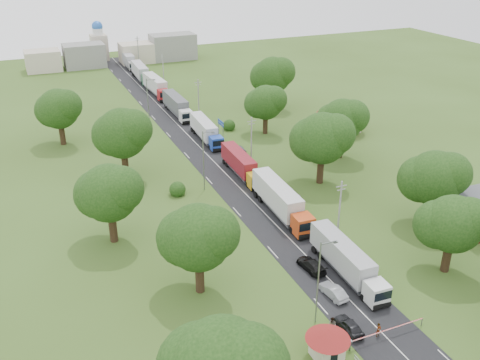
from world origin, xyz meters
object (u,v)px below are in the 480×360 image
guard_booth (328,340)px  info_sign (221,126)px  pedestrian_near (378,330)px  car_lane_mid (333,291)px  car_lane_front (349,326)px  boom_barrier (376,334)px  truck_0 (346,260)px

guard_booth → info_sign: (12.40, 60.00, 0.84)m
guard_booth → pedestrian_near: guard_booth is taller
pedestrian_near → car_lane_mid: bearing=83.3°
car_lane_front → pedestrian_near: 2.96m
guard_booth → info_sign: size_ratio=1.07×
boom_barrier → car_lane_mid: car_lane_mid is taller
boom_barrier → truck_0: truck_0 is taller
boom_barrier → pedestrian_near: size_ratio=5.78×
guard_booth → pedestrian_near: size_ratio=2.76×
truck_0 → boom_barrier: bearing=-107.9°
pedestrian_near → guard_booth: bearing=172.5°
info_sign → boom_barrier: bearing=-96.2°
info_sign → pedestrian_near: (-5.91, -59.50, -2.20)m
guard_booth → truck_0: 14.61m
guard_booth → info_sign: bearing=78.3°
boom_barrier → info_sign: size_ratio=2.25×
boom_barrier → guard_booth: guard_booth is taller
truck_0 → info_sign: bearing=86.5°
truck_0 → car_lane_mid: bearing=-139.7°
boom_barrier → info_sign: (6.56, 60.00, 2.11)m
info_sign → pedestrian_near: size_ratio=2.57×
info_sign → car_lane_front: bearing=-98.1°
car_lane_front → pedestrian_near: bearing=140.5°
truck_0 → car_lane_mid: (-3.64, -3.09, -1.44)m
info_sign → pedestrian_near: info_sign is taller
boom_barrier → pedestrian_near: 0.82m
truck_0 → guard_booth: bearing=-130.3°
truck_0 → pedestrian_near: truck_0 is taller
guard_booth → car_lane_mid: 10.04m
boom_barrier → car_lane_front: (-1.64, 2.37, -0.22)m
info_sign → truck_0: bearing=-93.5°
truck_0 → pedestrian_near: size_ratio=8.99×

